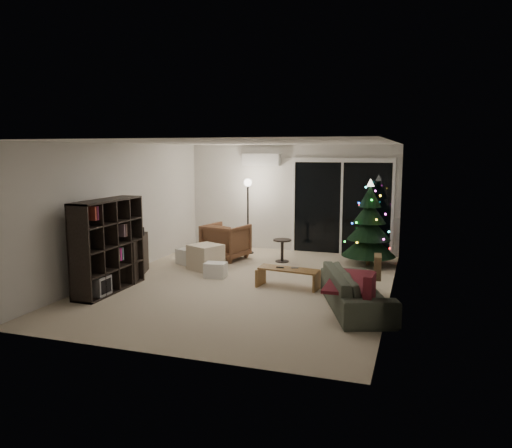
{
  "coord_description": "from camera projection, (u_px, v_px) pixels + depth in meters",
  "views": [
    {
      "loc": [
        2.89,
        -8.16,
        2.37
      ],
      "look_at": [
        0.1,
        0.3,
        1.05
      ],
      "focal_mm": 35.0,
      "sensor_mm": 36.0,
      "label": 1
    }
  ],
  "objects": [
    {
      "name": "cardboard_box_b",
      "position": [
        216.0,
        270.0,
        9.37
      ],
      "size": [
        0.43,
        0.34,
        0.28
      ],
      "primitive_type": "cube",
      "rotation": [
        0.0,
        0.0,
        0.1
      ],
      "color": "white",
      "rests_on": "floor"
    },
    {
      "name": "remote_a",
      "position": [
        280.0,
        267.0,
        8.68
      ],
      "size": [
        0.13,
        0.04,
        0.02
      ],
      "primitive_type": "cube",
      "color": "black",
      "rests_on": "coffee_table"
    },
    {
      "name": "bookshelf",
      "position": [
        98.0,
        245.0,
        8.45
      ],
      "size": [
        0.47,
        1.58,
        1.56
      ],
      "primitive_type": null,
      "rotation": [
        0.0,
        0.0,
        0.05
      ],
      "color": "black",
      "rests_on": "floor"
    },
    {
      "name": "armchair",
      "position": [
        226.0,
        241.0,
        10.92
      ],
      "size": [
        1.0,
        1.02,
        0.79
      ],
      "primitive_type": "imported",
      "rotation": [
        0.0,
        0.0,
        2.93
      ],
      "color": "brown",
      "rests_on": "floor"
    },
    {
      "name": "cardboard_box_a",
      "position": [
        188.0,
        257.0,
        10.46
      ],
      "size": [
        0.55,
        0.5,
        0.32
      ],
      "primitive_type": "cube",
      "rotation": [
        0.0,
        0.0,
        -0.42
      ],
      "color": "white",
      "rests_on": "floor"
    },
    {
      "name": "christmas_tree",
      "position": [
        369.0,
        223.0,
        10.25
      ],
      "size": [
        1.26,
        1.26,
        1.79
      ],
      "primitive_type": "cone",
      "rotation": [
        0.0,
        0.0,
        0.14
      ],
      "color": "black",
      "rests_on": "floor"
    },
    {
      "name": "ottoman",
      "position": [
        206.0,
        257.0,
        9.99
      ],
      "size": [
        0.74,
        0.74,
        0.5
      ],
      "primitive_type": "cube",
      "rotation": [
        0.0,
        0.0,
        -0.43
      ],
      "color": "beige",
      "rests_on": "floor"
    },
    {
      "name": "coffee_table",
      "position": [
        288.0,
        278.0,
        8.66
      ],
      "size": [
        1.12,
        0.52,
        0.34
      ],
      "primitive_type": null,
      "rotation": [
        0.0,
        0.0,
        -0.13
      ],
      "color": "#9B662F",
      "rests_on": "floor"
    },
    {
      "name": "sofa",
      "position": [
        356.0,
        290.0,
        7.48
      ],
      "size": [
        1.39,
        2.12,
        0.58
      ],
      "primitive_type": "imported",
      "rotation": [
        0.0,
        0.0,
        1.91
      ],
      "color": "#3D3F3B",
      "rests_on": "floor"
    },
    {
      "name": "floor_lamp",
      "position": [
        248.0,
        218.0,
        11.49
      ],
      "size": [
        0.27,
        0.27,
        1.67
      ],
      "primitive_type": "cylinder",
      "color": "black",
      "rests_on": "floor"
    },
    {
      "name": "side_table",
      "position": [
        282.0,
        251.0,
        10.67
      ],
      "size": [
        0.47,
        0.47,
        0.49
      ],
      "primitive_type": "cylinder",
      "rotation": [
        0.0,
        0.0,
        0.23
      ],
      "color": "black",
      "rests_on": "floor"
    },
    {
      "name": "cushion_a",
      "position": [
        378.0,
        267.0,
        7.98
      ],
      "size": [
        0.15,
        0.39,
        0.38
      ],
      "primitive_type": "cube",
      "rotation": [
        0.0,
        0.0,
        0.09
      ],
      "color": "brown",
      "rests_on": "sofa"
    },
    {
      "name": "remote_b",
      "position": [
        295.0,
        268.0,
        8.65
      ],
      "size": [
        0.13,
        0.08,
        0.02
      ],
      "primitive_type": "cube",
      "rotation": [
        0.0,
        0.0,
        0.35
      ],
      "color": "slate",
      "rests_on": "coffee_table"
    },
    {
      "name": "stereo",
      "position": [
        129.0,
        233.0,
        9.32
      ],
      "size": [
        0.39,
        0.46,
        0.16
      ],
      "primitive_type": "cube",
      "color": "black",
      "rests_on": "media_cabinet"
    },
    {
      "name": "cushion_b",
      "position": [
        370.0,
        288.0,
        6.76
      ],
      "size": [
        0.14,
        0.39,
        0.38
      ],
      "primitive_type": "cube",
      "rotation": [
        0.0,
        0.0,
        -0.07
      ],
      "color": "maroon",
      "rests_on": "sofa"
    },
    {
      "name": "media_cabinet",
      "position": [
        130.0,
        257.0,
        9.38
      ],
      "size": [
        0.83,
        1.3,
        0.76
      ],
      "primitive_type": "cube",
      "rotation": [
        0.0,
        0.0,
        0.33
      ],
      "color": "black",
      "rests_on": "floor"
    },
    {
      "name": "sofa_throw",
      "position": [
        350.0,
        281.0,
        7.49
      ],
      "size": [
        0.62,
        1.42,
        0.05
      ],
      "primitive_type": "cube",
      "color": "maroon",
      "rests_on": "sofa"
    },
    {
      "name": "room",
      "position": [
        291.0,
        218.0,
        10.02
      ],
      "size": [
        6.5,
        7.51,
        2.6
      ],
      "color": "beige",
      "rests_on": "ground"
    }
  ]
}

